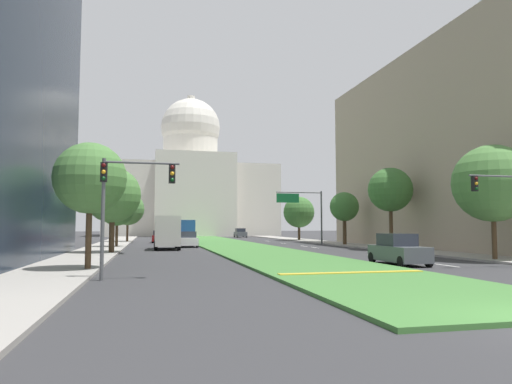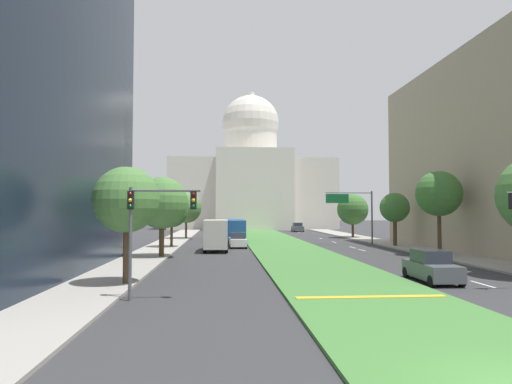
% 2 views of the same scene
% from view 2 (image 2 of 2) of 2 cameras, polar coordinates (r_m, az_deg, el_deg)
% --- Properties ---
extents(ground_plane, '(260.00, 260.00, 0.00)m').
position_cam_2_polar(ground_plane, '(60.36, 2.28, -6.31)').
color(ground_plane, '#333335').
extents(grass_median, '(7.78, 90.45, 0.14)m').
position_cam_2_polar(grass_median, '(55.38, 2.87, -6.59)').
color(grass_median, '#427A38').
rests_on(grass_median, ground_plane).
extents(median_curb_nose, '(7.00, 0.50, 0.04)m').
position_cam_2_polar(median_curb_nose, '(21.75, 14.45, -12.80)').
color(median_curb_nose, gold).
rests_on(median_curb_nose, grass_median).
extents(lane_dashes_right, '(0.16, 76.09, 0.01)m').
position_cam_2_polar(lane_dashes_right, '(59.42, 10.00, -6.34)').
color(lane_dashes_right, silver).
rests_on(lane_dashes_right, ground_plane).
extents(sidewalk_left, '(4.00, 90.45, 0.15)m').
position_cam_2_polar(sidewalk_left, '(50.41, -12.00, -6.95)').
color(sidewalk_left, '#9E9991').
rests_on(sidewalk_left, ground_plane).
extents(sidewalk_right, '(4.00, 90.45, 0.15)m').
position_cam_2_polar(sidewalk_right, '(53.94, 18.09, -6.58)').
color(sidewalk_right, '#9E9991').
rests_on(sidewalk_right, ground_plane).
extents(capitol_building, '(37.93, 28.94, 33.54)m').
position_cam_2_polar(capitol_building, '(109.69, -0.65, 1.28)').
color(capitol_building, silver).
rests_on(capitol_building, ground_plane).
extents(traffic_light_near_left, '(3.34, 0.35, 5.20)m').
position_cam_2_polar(traffic_light_near_left, '(21.31, -13.45, -3.19)').
color(traffic_light_near_left, '#515456').
rests_on(traffic_light_near_left, ground_plane).
extents(overhead_guide_sign, '(5.82, 0.20, 6.50)m').
position_cam_2_polar(overhead_guide_sign, '(55.55, 12.38, -1.79)').
color(overhead_guide_sign, '#515456').
rests_on(overhead_guide_sign, ground_plane).
extents(street_tree_left_near, '(3.65, 3.65, 6.56)m').
position_cam_2_polar(street_tree_left_near, '(25.71, -16.15, -0.97)').
color(street_tree_left_near, '#4C3823').
rests_on(street_tree_left_near, ground_plane).
extents(street_tree_left_mid, '(4.55, 4.55, 7.09)m').
position_cam_2_polar(street_tree_left_mid, '(39.99, -11.88, -1.38)').
color(street_tree_left_mid, '#4C3823').
rests_on(street_tree_left_mid, ground_plane).
extents(street_tree_right_mid, '(4.16, 4.16, 7.78)m').
position_cam_2_polar(street_tree_right_mid, '(44.41, 22.22, -0.22)').
color(street_tree_right_mid, '#4C3823').
rests_on(street_tree_right_mid, ground_plane).
extents(street_tree_left_far, '(3.53, 3.53, 5.80)m').
position_cam_2_polar(street_tree_left_far, '(50.57, -10.67, -2.47)').
color(street_tree_left_far, '#4C3823').
rests_on(street_tree_left_far, ground_plane).
extents(street_tree_right_far, '(3.37, 3.37, 6.18)m').
position_cam_2_polar(street_tree_right_far, '(53.69, 17.22, -1.94)').
color(street_tree_right_far, '#4C3823').
rests_on(street_tree_right_far, ground_plane).
extents(street_tree_left_distant, '(4.44, 4.44, 6.78)m').
position_cam_2_polar(street_tree_left_distant, '(65.83, -8.87, -2.00)').
color(street_tree_left_distant, '#4C3823').
rests_on(street_tree_left_distant, ground_plane).
extents(street_tree_right_distant, '(4.70, 4.70, 6.68)m').
position_cam_2_polar(street_tree_right_distant, '(69.60, 12.19, -2.19)').
color(street_tree_right_distant, '#4C3823').
rests_on(street_tree_right_distant, ground_plane).
extents(sedan_lead_stopped, '(1.99, 4.54, 1.84)m').
position_cam_2_polar(sedan_lead_stopped, '(28.21, 21.42, -8.87)').
color(sedan_lead_stopped, '#4C5156').
rests_on(sedan_lead_stopped, ground_plane).
extents(sedan_midblock, '(1.96, 4.73, 1.67)m').
position_cam_2_polar(sedan_midblock, '(50.61, -2.35, -6.17)').
color(sedan_midblock, silver).
rests_on(sedan_midblock, ground_plane).
extents(sedan_distant, '(2.04, 4.59, 1.63)m').
position_cam_2_polar(sedan_distant, '(64.26, -5.18, -5.38)').
color(sedan_distant, maroon).
rests_on(sedan_distant, ground_plane).
extents(sedan_far_horizon, '(1.96, 4.53, 1.85)m').
position_cam_2_polar(sedan_far_horizon, '(73.52, -3.04, -4.95)').
color(sedan_far_horizon, '#4C5156').
rests_on(sedan_far_horizon, ground_plane).
extents(sedan_very_far, '(2.01, 4.25, 1.76)m').
position_cam_2_polar(sedan_very_far, '(89.36, 5.31, -4.51)').
color(sedan_very_far, '#4C5156').
rests_on(sedan_very_far, ground_plane).
extents(box_truck_delivery, '(2.40, 6.40, 3.20)m').
position_cam_2_polar(box_truck_delivery, '(45.89, -5.11, -5.44)').
color(box_truck_delivery, brown).
rests_on(box_truck_delivery, ground_plane).
extents(city_bus, '(2.62, 11.00, 2.95)m').
position_cam_2_polar(city_bus, '(59.24, -2.74, -4.67)').
color(city_bus, '#1E4C8C').
rests_on(city_bus, ground_plane).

